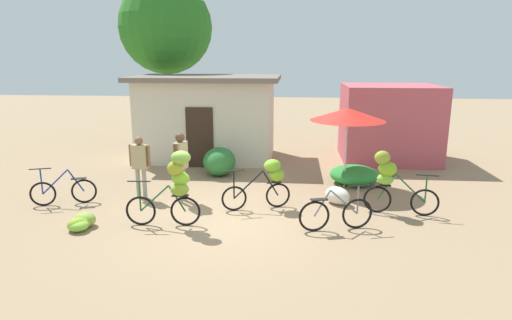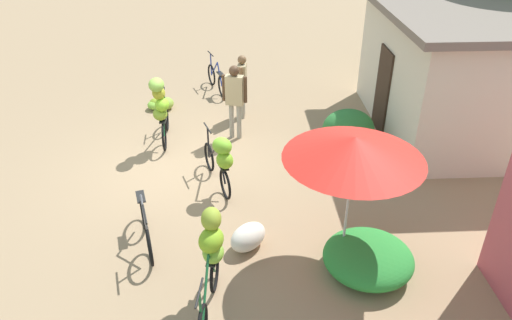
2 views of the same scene
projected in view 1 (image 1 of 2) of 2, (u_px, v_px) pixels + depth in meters
name	position (u px, v px, depth m)	size (l,w,h in m)	color
ground_plane	(222.00, 221.00, 9.80)	(60.00, 60.00, 0.00)	#987D5C
building_low	(208.00, 117.00, 15.50)	(5.09, 3.28, 2.94)	beige
shop_pink	(389.00, 123.00, 15.31)	(3.20, 2.80, 2.64)	#BC4F5B
tree_behind_building	(166.00, 27.00, 17.66)	(3.78, 3.78, 6.65)	brown
hedge_bush_front_left	(219.00, 162.00, 13.42)	(1.00, 1.17, 0.88)	#2D7434
hedge_bush_front_right	(354.00, 175.00, 12.58)	(1.39, 1.41, 0.53)	#2A8935
market_umbrella	(348.00, 114.00, 11.86)	(2.07, 2.07, 2.24)	beige
bicycle_leftmost	(63.00, 191.00, 10.79)	(1.50, 0.56, 0.97)	black
bicycle_near_pile	(175.00, 183.00, 9.26)	(1.65, 0.42, 1.69)	black
bicycle_center_loaded	(268.00, 179.00, 10.45)	(1.63, 0.68, 1.22)	black
bicycle_by_shop	(336.00, 214.00, 9.19)	(1.59, 0.46, 0.97)	black
bicycle_rightmost	(390.00, 178.00, 10.07)	(1.70, 0.47, 1.50)	black
banana_pile_on_ground	(81.00, 223.00, 9.31)	(0.68, 0.85, 0.31)	#87C53E
produce_sack	(337.00, 195.00, 10.86)	(0.70, 0.44, 0.44)	silver
person_vendor	(140.00, 161.00, 11.16)	(0.58, 0.25, 1.63)	gray
person_bystander	(181.00, 160.00, 10.84)	(0.30, 0.56, 1.78)	gray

